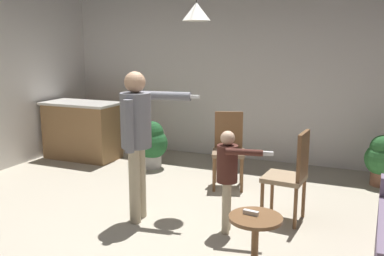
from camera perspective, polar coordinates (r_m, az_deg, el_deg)
ground at (r=4.50m, az=-5.48°, el=-13.75°), size 7.68×7.68×0.00m
wall_back at (r=7.07m, az=6.98°, el=6.74°), size 6.40×0.10×2.70m
kitchen_counter at (r=7.32m, az=-14.54°, el=-0.28°), size 1.26×0.66×0.95m
side_table_by_couch at (r=3.63m, az=8.46°, el=-14.49°), size 0.44×0.44×0.52m
person_adult at (r=4.51m, az=-7.36°, el=-0.25°), size 0.77×0.55×1.62m
person_child at (r=4.27m, az=4.89°, el=-5.66°), size 0.57×0.30×1.06m
dining_chair_by_counter at (r=5.70m, az=4.92°, el=-2.50°), size 0.53×0.53×1.00m
dining_chair_near_wall at (r=4.67m, az=13.20°, el=-5.87°), size 0.45×0.45×1.00m
potted_plant_corner at (r=6.28m, az=24.20°, el=-3.70°), size 0.45×0.45×0.70m
potted_plant_by_wall at (r=6.56m, az=-5.38°, el=-1.94°), size 0.48×0.48×0.73m
spare_remote_on_table at (r=3.57m, az=7.92°, el=-11.21°), size 0.13×0.05×0.04m
ceiling_light_pendant at (r=4.90m, az=0.60°, el=15.40°), size 0.32×0.32×0.55m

